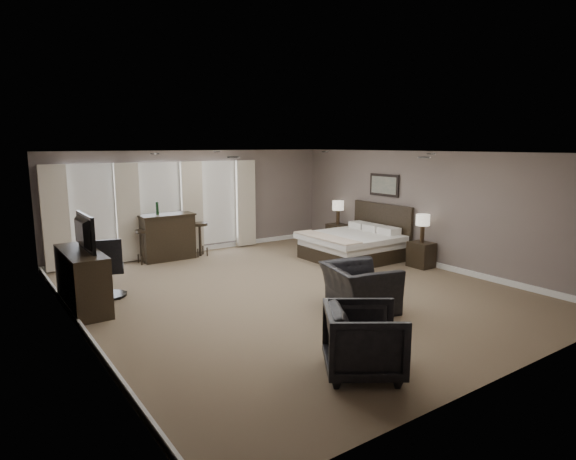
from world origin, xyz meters
TOP-DOWN VIEW (x-y plane):
  - room at (0.00, 0.00)m, footprint 7.60×8.60m
  - window_bay at (-1.00, 4.11)m, footprint 5.25×0.20m
  - bed at (2.58, 1.27)m, footprint 2.03×1.94m
  - nightstand_near at (3.47, -0.18)m, footprint 0.43×0.52m
  - nightstand_far at (3.47, 2.72)m, footprint 0.44×0.54m
  - lamp_near at (3.47, -0.18)m, footprint 0.31×0.31m
  - lamp_far at (3.47, 2.72)m, footprint 0.31×0.31m
  - wall_art at (3.70, 1.27)m, footprint 0.04×0.96m
  - dresser at (-3.45, 1.22)m, footprint 0.55×1.72m
  - tv at (-3.45, 1.22)m, footprint 0.61×1.07m
  - armchair_near at (0.36, -1.47)m, footprint 1.02×1.32m
  - armchair_far at (-1.20, -3.23)m, footprint 1.21×1.22m
  - bar_counter at (-0.97, 3.84)m, footprint 1.28×0.67m
  - bar_stool_left at (-1.57, 3.72)m, footprint 0.48×0.48m
  - bar_stool_right at (-0.18, 3.69)m, footprint 0.52×0.52m
  - desk_chair at (-2.92, 1.60)m, footprint 0.70×0.70m

SIDE VIEW (x-z plane):
  - nightstand_near at x=3.47m, z-range 0.00..0.57m
  - nightstand_far at x=3.47m, z-range 0.00..0.59m
  - bar_stool_left at x=-1.57m, z-range 0.00..0.80m
  - bar_stool_right at x=-0.18m, z-range 0.00..0.84m
  - armchair_far at x=-1.20m, z-range 0.00..0.93m
  - dresser at x=-3.45m, z-range 0.00..1.00m
  - armchair_near at x=0.36m, z-range 0.00..1.02m
  - desk_chair at x=-2.92m, z-range 0.00..1.11m
  - bar_counter at x=-0.97m, z-range 0.00..1.12m
  - bed at x=2.58m, z-range 0.00..1.29m
  - lamp_near at x=3.47m, z-range 0.57..1.21m
  - lamp_far at x=3.47m, z-range 0.59..1.24m
  - tv at x=-3.45m, z-range 1.00..1.14m
  - window_bay at x=-1.00m, z-range 0.05..2.35m
  - room at x=0.00m, z-range -0.02..2.62m
  - wall_art at x=3.70m, z-range 1.47..2.03m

